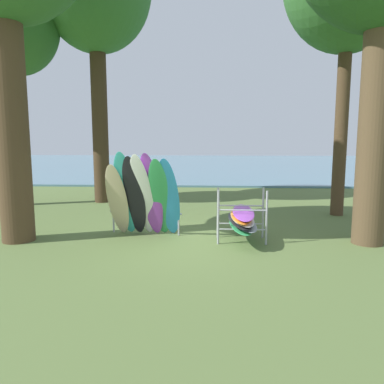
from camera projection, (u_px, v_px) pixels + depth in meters
ground_plane at (182, 242)px, 8.75m from camera, size 80.00×80.00×0.00m
lake_water at (205, 164)px, 36.56m from camera, size 80.00×36.00×0.10m
tree_far_right_back at (14, 26)px, 12.93m from camera, size 3.09×3.09×8.18m
leaning_board_pile at (143, 197)px, 9.10m from camera, size 1.93×1.07×2.13m
board_storage_rack at (242, 218)px, 8.80m from camera, size 1.15×2.13×1.25m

